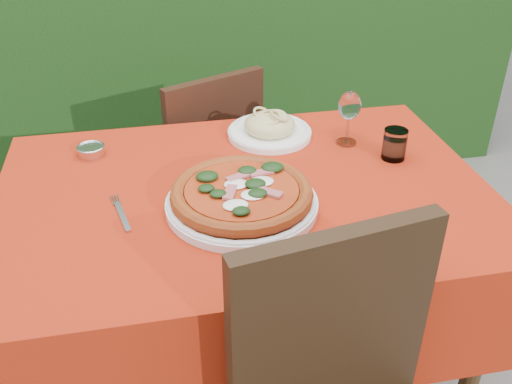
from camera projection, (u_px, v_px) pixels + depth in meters
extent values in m
plane|color=#645F5B|center=(247.00, 384.00, 1.86)|extent=(60.00, 60.00, 0.00)
cube|color=black|center=(186.00, 13.00, 2.72)|extent=(3.20, 0.55, 1.60)
cube|color=#412915|center=(245.00, 198.00, 1.48)|extent=(1.20, 0.80, 0.04)
cylinder|color=#412915|center=(474.00, 365.00, 1.48)|extent=(0.05, 0.05, 0.70)
cylinder|color=#412915|center=(65.00, 256.00, 1.87)|extent=(0.05, 0.05, 0.70)
cylinder|color=#412915|center=(376.00, 219.00, 2.05)|extent=(0.05, 0.05, 0.70)
cube|color=#AF240D|center=(245.00, 239.00, 1.55)|extent=(1.26, 0.86, 0.32)
cube|color=black|center=(332.00, 329.00, 1.11)|extent=(0.42, 0.11, 0.46)
cube|color=black|center=(195.00, 171.00, 2.23)|extent=(0.50, 0.50, 0.04)
cube|color=black|center=(216.00, 135.00, 1.99)|extent=(0.36, 0.19, 0.42)
cylinder|color=black|center=(211.00, 187.00, 2.53)|extent=(0.03, 0.03, 0.39)
cylinder|color=black|center=(144.00, 210.00, 2.37)|extent=(0.03, 0.03, 0.39)
cylinder|color=black|center=(253.00, 221.00, 2.31)|extent=(0.03, 0.03, 0.39)
cylinder|color=black|center=(182.00, 250.00, 2.15)|extent=(0.03, 0.03, 0.39)
cylinder|color=white|center=(242.00, 204.00, 1.39)|extent=(0.37, 0.37, 0.02)
cylinder|color=#B54D19|center=(242.00, 196.00, 1.37)|extent=(0.34, 0.34, 0.02)
cylinder|color=#900B09|center=(242.00, 190.00, 1.36)|extent=(0.28, 0.28, 0.01)
cylinder|color=white|center=(269.00, 133.00, 1.72)|extent=(0.25, 0.25, 0.02)
ellipsoid|color=beige|center=(270.00, 125.00, 1.71)|extent=(0.19, 0.19, 0.07)
cylinder|color=silver|center=(395.00, 144.00, 1.58)|extent=(0.07, 0.07, 0.09)
cylinder|color=#9EC2D6|center=(394.00, 148.00, 1.59)|extent=(0.06, 0.06, 0.06)
cylinder|color=white|center=(346.00, 142.00, 1.68)|extent=(0.06, 0.06, 0.01)
cylinder|color=white|center=(347.00, 129.00, 1.66)|extent=(0.01, 0.01, 0.08)
ellipsoid|color=white|center=(350.00, 105.00, 1.62)|extent=(0.07, 0.07, 0.08)
cube|color=silver|center=(123.00, 216.00, 1.35)|extent=(0.06, 0.18, 0.00)
cylinder|color=silver|center=(91.00, 151.00, 1.61)|extent=(0.07, 0.07, 0.03)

